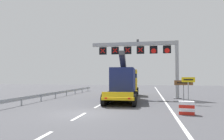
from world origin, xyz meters
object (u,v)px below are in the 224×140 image
(exit_sign_yellow, at_px, (188,84))
(crash_barrier_striped, at_px, (186,108))
(overhead_lane_gantry, at_px, (145,52))
(heavy_haul_truck_yellow, at_px, (126,82))
(tourist_info_sign_brown, at_px, (184,85))

(exit_sign_yellow, height_order, crash_barrier_striped, exit_sign_yellow)
(crash_barrier_striped, bearing_deg, overhead_lane_gantry, 105.31)
(heavy_haul_truck_yellow, xyz_separation_m, exit_sign_yellow, (6.54, -4.52, -0.09))
(heavy_haul_truck_yellow, bearing_deg, crash_barrier_striped, -62.56)
(exit_sign_yellow, distance_m, tourist_info_sign_brown, 1.88)
(overhead_lane_gantry, relative_size, exit_sign_yellow, 4.31)
(heavy_haul_truck_yellow, distance_m, exit_sign_yellow, 7.95)
(heavy_haul_truck_yellow, bearing_deg, exit_sign_yellow, -34.67)
(overhead_lane_gantry, relative_size, tourist_info_sign_brown, 4.93)
(exit_sign_yellow, bearing_deg, crash_barrier_striped, -101.84)
(tourist_info_sign_brown, bearing_deg, crash_barrier_striped, -98.10)
(heavy_haul_truck_yellow, height_order, tourist_info_sign_brown, heavy_haul_truck_yellow)
(exit_sign_yellow, relative_size, crash_barrier_striped, 2.43)
(heavy_haul_truck_yellow, bearing_deg, overhead_lane_gantry, 14.67)
(overhead_lane_gantry, xyz_separation_m, tourist_info_sign_brown, (4.07, -3.27, -3.95))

